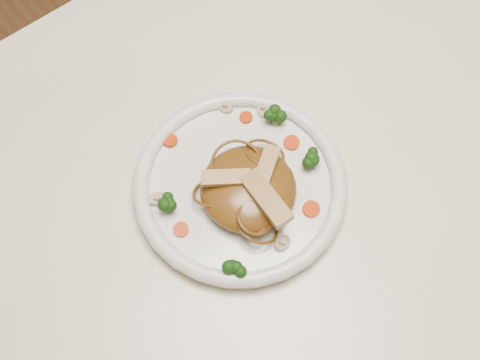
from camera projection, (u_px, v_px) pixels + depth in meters
ground at (272, 301)px, 1.48m from camera, size 4.00×4.00×0.00m
table at (293, 185)px, 0.90m from camera, size 1.20×0.80×0.75m
plate at (240, 188)px, 0.78m from camera, size 0.32×0.32×0.02m
noodle_mound at (248, 189)px, 0.75m from camera, size 0.14×0.14×0.04m
chicken_a at (266, 168)px, 0.74m from camera, size 0.06×0.05×0.01m
chicken_b at (226, 178)px, 0.73m from camera, size 0.06×0.05×0.01m
chicken_c at (266, 198)px, 0.72m from camera, size 0.03×0.08×0.01m
broccoli_0 at (276, 116)px, 0.79m from camera, size 0.03×0.03×0.03m
broccoli_1 at (166, 203)px, 0.74m from camera, size 0.03×0.03×0.03m
broccoli_2 at (235, 270)px, 0.71m from camera, size 0.02×0.02×0.03m
broccoli_3 at (311, 159)px, 0.77m from camera, size 0.03×0.03×0.03m
carrot_0 at (246, 117)px, 0.81m from camera, size 0.02×0.02×0.00m
carrot_1 at (181, 229)px, 0.74m from camera, size 0.02×0.02×0.00m
carrot_2 at (292, 143)px, 0.79m from camera, size 0.02×0.02×0.00m
carrot_3 at (170, 141)px, 0.79m from camera, size 0.02×0.02×0.00m
carrot_4 at (311, 209)px, 0.75m from camera, size 0.03×0.03×0.00m
mushroom_0 at (282, 243)px, 0.73m from camera, size 0.02×0.02×0.01m
mushroom_1 at (263, 109)px, 0.81m from camera, size 0.03×0.03×0.01m
mushroom_2 at (158, 199)px, 0.76m from camera, size 0.03×0.03×0.01m
mushroom_3 at (225, 107)px, 0.81m from camera, size 0.03×0.03×0.01m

